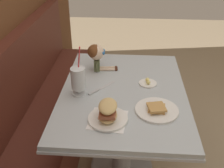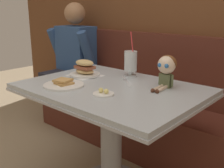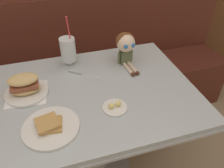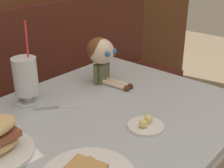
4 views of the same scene
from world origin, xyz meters
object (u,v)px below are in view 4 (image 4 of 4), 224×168
object	(u,v)px
butter_knife	(56,107)
seated_doll	(101,54)
milkshake_glass	(26,78)
butter_saucer	(146,125)

from	to	relation	value
butter_knife	seated_doll	xyz separation A→B (m)	(0.29, 0.04, 0.12)
milkshake_glass	butter_saucer	xyz separation A→B (m)	(0.15, -0.44, -0.09)
butter_saucer	seated_doll	distance (m)	0.42
milkshake_glass	seated_doll	distance (m)	0.34
butter_saucer	seated_doll	bearing A→B (deg)	63.68
butter_knife	seated_doll	bearing A→B (deg)	7.45
butter_saucer	seated_doll	world-z (taller)	seated_doll
butter_saucer	seated_doll	size ratio (longest dim) A/B	0.54
butter_knife	seated_doll	world-z (taller)	seated_doll
milkshake_glass	seated_doll	bearing A→B (deg)	-12.59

